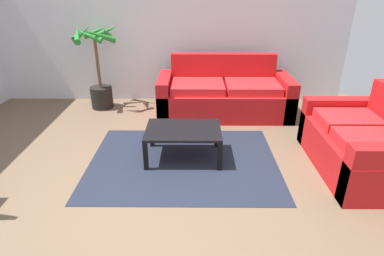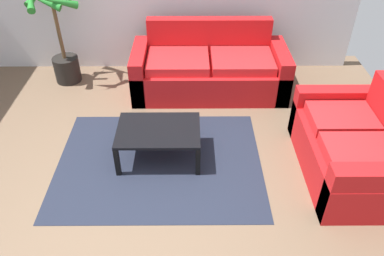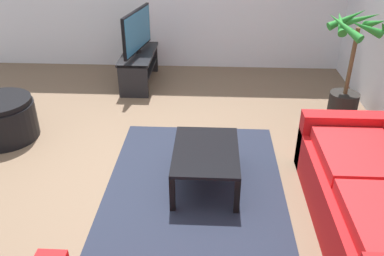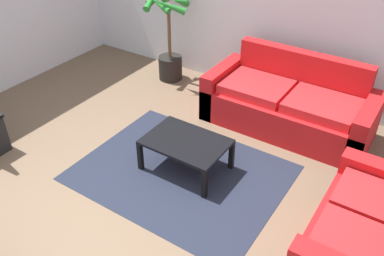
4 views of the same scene
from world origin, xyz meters
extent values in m
plane|color=brown|center=(0.00, 0.00, 0.00)|extent=(6.60, 6.60, 0.00)
cube|color=red|center=(0.88, 2.25, 0.21)|extent=(2.05, 0.90, 0.42)
cube|color=red|center=(-0.05, 2.25, 0.31)|extent=(0.18, 0.90, 0.62)
cube|color=red|center=(0.46, 2.20, 0.48)|extent=(0.81, 0.66, 0.12)
cube|color=black|center=(-2.19, -0.18, 0.46)|extent=(1.10, 0.45, 0.04)
cube|color=black|center=(-2.19, -0.18, 0.22)|extent=(1.02, 0.39, 0.03)
cube|color=black|center=(-2.71, -0.18, 0.24)|extent=(0.06, 0.41, 0.48)
cube|color=black|center=(-1.67, -0.18, 0.24)|extent=(0.06, 0.41, 0.48)
cube|color=black|center=(-2.19, -0.18, 0.81)|extent=(1.02, 0.22, 0.58)
cube|color=teal|center=(-2.19, -0.16, 0.81)|extent=(0.96, 0.18, 0.53)
cylinder|color=black|center=(-2.19, -0.18, 0.50)|extent=(0.10, 0.10, 0.04)
cube|color=black|center=(0.28, 0.87, 0.36)|extent=(0.88, 0.61, 0.03)
cube|color=black|center=(-0.13, 0.59, 0.17)|extent=(0.05, 0.05, 0.35)
cube|color=black|center=(0.69, 0.59, 0.17)|extent=(0.05, 0.05, 0.35)
cube|color=black|center=(-0.13, 1.15, 0.17)|extent=(0.05, 0.05, 0.35)
cube|color=black|center=(0.69, 1.15, 0.17)|extent=(0.05, 0.05, 0.35)
cube|color=#1E2333|center=(0.28, 0.77, 0.00)|extent=(2.20, 1.70, 0.01)
cylinder|color=black|center=(-1.15, 2.55, 0.18)|extent=(0.36, 0.36, 0.36)
cylinder|color=brown|center=(-1.15, 2.55, 0.76)|extent=(0.05, 0.05, 0.81)
cone|color=#24802B|center=(-0.95, 2.56, 1.22)|extent=(0.13, 0.40, 0.23)
cone|color=#24802B|center=(-1.01, 2.78, 1.22)|extent=(0.51, 0.36, 0.29)
cone|color=#24802B|center=(-1.18, 2.74, 1.22)|extent=(0.40, 0.17, 0.23)
cone|color=#24802B|center=(-1.35, 2.63, 1.22)|extent=(0.25, 0.45, 0.25)
cone|color=#24802B|center=(-1.38, 2.49, 1.22)|extent=(0.23, 0.50, 0.27)
cone|color=#24802B|center=(-1.16, 2.35, 1.22)|extent=(0.42, 0.14, 0.24)
cone|color=#24802B|center=(-1.00, 2.35, 1.22)|extent=(0.46, 0.37, 0.27)
cylinder|color=black|center=(-0.49, -1.48, 0.21)|extent=(0.76, 0.76, 0.42)
camera|label=1|loc=(0.41, -2.48, 1.94)|focal=29.64mm
camera|label=2|loc=(0.62, -2.29, 2.81)|focal=35.50mm
camera|label=3|loc=(3.46, 0.90, 2.38)|focal=37.58mm
camera|label=4|loc=(2.28, -2.05, 2.95)|focal=38.26mm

